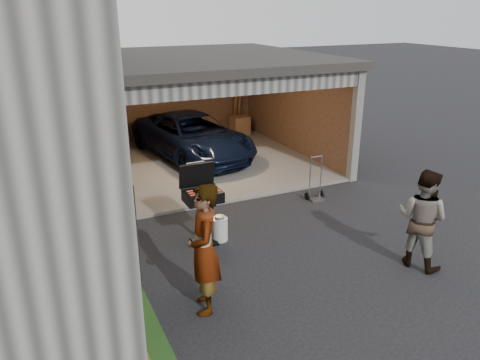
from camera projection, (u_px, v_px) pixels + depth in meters
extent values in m
plane|color=black|center=(288.00, 292.00, 7.09)|extent=(80.00, 80.00, 0.00)
cube|color=#605E59|center=(192.00, 162.00, 12.90)|extent=(6.50, 6.00, 0.06)
cube|color=#473521|center=(160.00, 97.00, 14.93)|extent=(6.50, 0.15, 2.70)
cube|color=#473521|center=(293.00, 105.00, 13.70)|extent=(0.15, 6.00, 2.70)
cube|color=#473521|center=(64.00, 127.00, 11.18)|extent=(0.15, 6.00, 2.70)
cube|color=#2D2B28|center=(188.00, 59.00, 11.94)|extent=(6.80, 6.30, 0.20)
cube|color=#474744|center=(235.00, 87.00, 9.55)|extent=(6.50, 0.16, 0.36)
cube|color=beige|center=(213.00, 75.00, 10.56)|extent=(6.00, 2.40, 0.06)
cube|color=#474744|center=(356.00, 127.00, 11.18)|extent=(0.20, 0.18, 2.70)
cube|color=brown|center=(84.00, 143.00, 13.66)|extent=(0.60, 0.50, 0.50)
cube|color=brown|center=(82.00, 128.00, 13.50)|extent=(0.50, 0.45, 0.45)
cube|color=brown|center=(240.00, 125.00, 15.54)|extent=(0.55, 0.50, 0.60)
cube|color=brown|center=(237.00, 97.00, 15.83)|extent=(0.24, 0.43, 2.20)
imported|color=black|center=(192.00, 138.00, 13.11)|extent=(2.72, 4.64, 1.21)
imported|color=#A3BCCD|center=(204.00, 250.00, 6.38)|extent=(0.61, 0.78, 1.89)
imported|color=#412419|center=(422.00, 219.00, 7.56)|extent=(0.89, 0.99, 1.67)
cube|color=black|center=(204.00, 242.00, 8.54)|extent=(0.42, 0.42, 0.05)
cylinder|color=black|center=(204.00, 221.00, 8.40)|extent=(0.07, 0.07, 0.83)
cube|color=black|center=(203.00, 196.00, 8.23)|extent=(0.65, 0.46, 0.20)
cube|color=#59595B|center=(203.00, 192.00, 8.20)|extent=(0.59, 0.40, 0.01)
cube|color=black|center=(197.00, 175.00, 8.37)|extent=(0.65, 0.12, 0.46)
cylinder|color=silver|center=(220.00, 229.00, 8.59)|extent=(0.37, 0.37, 0.44)
cube|color=brown|center=(139.00, 335.00, 5.48)|extent=(0.22, 0.80, 0.88)
cube|color=gray|center=(317.00, 199.00, 10.43)|extent=(0.34, 0.22, 0.04)
cylinder|color=black|center=(307.00, 196.00, 10.44)|extent=(0.04, 0.17, 0.17)
cylinder|color=black|center=(321.00, 194.00, 10.58)|extent=(0.04, 0.17, 0.17)
cylinder|color=gray|center=(310.00, 178.00, 10.30)|extent=(0.03, 0.03, 0.99)
cylinder|color=gray|center=(321.00, 176.00, 10.41)|extent=(0.03, 0.03, 0.99)
cylinder|color=gray|center=(317.00, 157.00, 10.19)|extent=(0.28, 0.04, 0.03)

